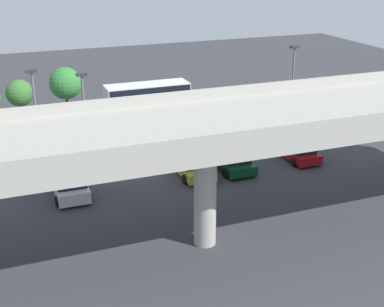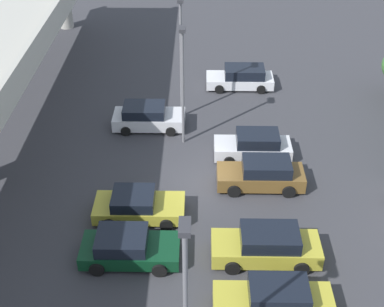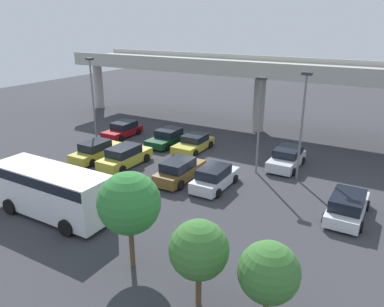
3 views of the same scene
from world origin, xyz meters
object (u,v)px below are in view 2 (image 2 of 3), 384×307
(parked_car_4, at_px, (262,174))
(parked_car_3, at_px, (138,206))
(parked_car_8, at_px, (267,246))
(parked_car_7, at_px, (241,78))
(lamp_post_near_aisle, at_px, (185,303))
(lamp_post_by_overpass, at_px, (181,51))
(parked_car_5, at_px, (254,146))
(parked_car_1, at_px, (274,301))
(parked_car_6, at_px, (148,117))
(lamp_post_mid_lot, at_px, (183,78))
(parked_car_2, at_px, (128,247))

(parked_car_4, bearing_deg, parked_car_3, 21.56)
(parked_car_4, relative_size, parked_car_8, 0.94)
(parked_car_7, distance_m, lamp_post_near_aisle, 23.76)
(lamp_post_by_overpass, bearing_deg, parked_car_7, -44.95)
(parked_car_5, xyz_separation_m, lamp_post_near_aisle, (-14.53, 3.52, 3.89))
(parked_car_7, relative_size, lamp_post_near_aisle, 0.60)
(lamp_post_near_aisle, bearing_deg, parked_car_7, -8.13)
(lamp_post_near_aisle, bearing_deg, parked_car_5, -13.63)
(parked_car_8, bearing_deg, parked_car_1, 90.35)
(parked_car_6, height_order, lamp_post_by_overpass, lamp_post_by_overpass)
(parked_car_3, distance_m, parked_car_4, 6.85)
(lamp_post_near_aisle, bearing_deg, parked_car_4, -17.60)
(lamp_post_mid_lot, bearing_deg, lamp_post_by_overpass, 3.78)
(parked_car_8, distance_m, lamp_post_mid_lot, 10.98)
(parked_car_4, xyz_separation_m, parked_car_8, (-5.34, 0.28, -0.00))
(parked_car_5, bearing_deg, parked_car_8, 89.53)
(lamp_post_by_overpass, bearing_deg, parked_car_1, -164.85)
(parked_car_8, bearing_deg, parked_car_3, -24.88)
(parked_car_1, xyz_separation_m, parked_car_8, (3.05, 0.02, 0.05))
(parked_car_4, bearing_deg, parked_car_8, 87.02)
(parked_car_4, height_order, parked_car_7, parked_car_4)
(parked_car_4, xyz_separation_m, lamp_post_near_aisle, (-11.78, 3.74, 3.85))
(parked_car_2, relative_size, parked_car_3, 0.99)
(parked_car_4, bearing_deg, lamp_post_mid_lot, -44.51)
(lamp_post_near_aisle, bearing_deg, parked_car_3, 15.88)
(parked_car_2, bearing_deg, parked_car_6, 90.29)
(parked_car_3, bearing_deg, lamp_post_mid_lot, 73.04)
(parked_car_6, height_order, parked_car_7, parked_car_6)
(parked_car_8, distance_m, lamp_post_near_aisle, 8.26)
(parked_car_1, height_order, lamp_post_mid_lot, lamp_post_mid_lot)
(parked_car_4, height_order, parked_car_8, parked_car_8)
(parked_car_2, relative_size, parked_car_6, 1.00)
(parked_car_5, height_order, lamp_post_near_aisle, lamp_post_near_aisle)
(parked_car_5, relative_size, lamp_post_by_overpass, 0.56)
(lamp_post_near_aisle, relative_size, lamp_post_by_overpass, 1.01)
(parked_car_7, height_order, lamp_post_mid_lot, lamp_post_mid_lot)
(parked_car_3, xyz_separation_m, parked_car_8, (-2.83, -6.09, 0.13))
(parked_car_5, xyz_separation_m, lamp_post_by_overpass, (4.57, 4.30, 3.83))
(parked_car_6, bearing_deg, lamp_post_by_overpass, 34.25)
(lamp_post_by_overpass, bearing_deg, lamp_post_mid_lot, -176.22)
(parked_car_6, xyz_separation_m, lamp_post_mid_lot, (-1.67, -2.27, 3.57))
(parked_car_3, bearing_deg, parked_car_6, 91.46)
(parked_car_3, height_order, parked_car_7, parked_car_7)
(parked_car_1, bearing_deg, lamp_post_mid_lot, -72.22)
(parked_car_3, height_order, lamp_post_mid_lot, lamp_post_mid_lot)
(parked_car_3, relative_size, lamp_post_near_aisle, 0.57)
(parked_car_7, bearing_deg, parked_car_1, 90.47)
(parked_car_3, height_order, parked_car_5, parked_car_5)
(parked_car_4, distance_m, lamp_post_mid_lot, 7.00)
(parked_car_1, height_order, parked_car_7, parked_car_1)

